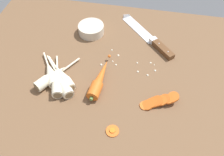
# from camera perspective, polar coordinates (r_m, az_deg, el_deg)

# --- Properties ---
(ground_plane) EXTENTS (1.20, 0.90, 0.04)m
(ground_plane) POSITION_cam_1_polar(r_m,az_deg,el_deg) (0.91, 0.24, -0.44)
(ground_plane) COLOR brown
(chefs_knife) EXTENTS (0.26, 0.28, 0.04)m
(chefs_knife) POSITION_cam_1_polar(r_m,az_deg,el_deg) (1.06, 7.79, 10.47)
(chefs_knife) COLOR silver
(chefs_knife) RESTS_ON ground_plane
(whole_carrot) EXTENTS (0.06, 0.22, 0.04)m
(whole_carrot) POSITION_cam_1_polar(r_m,az_deg,el_deg) (0.85, -3.02, -0.36)
(whole_carrot) COLOR #D6601E
(whole_carrot) RESTS_ON ground_plane
(parsnip_front) EXTENTS (0.16, 0.19, 0.04)m
(parsnip_front) POSITION_cam_1_polar(r_m,az_deg,el_deg) (0.87, -12.01, -0.67)
(parsnip_front) COLOR beige
(parsnip_front) RESTS_ON ground_plane
(parsnip_mid_left) EXTENTS (0.15, 0.16, 0.04)m
(parsnip_mid_left) POSITION_cam_1_polar(r_m,az_deg,el_deg) (0.88, -11.60, 0.22)
(parsnip_mid_left) COLOR beige
(parsnip_mid_left) RESTS_ON ground_plane
(parsnip_mid_right) EXTENTS (0.12, 0.18, 0.04)m
(parsnip_mid_right) POSITION_cam_1_polar(r_m,az_deg,el_deg) (0.89, -14.27, 0.24)
(parsnip_mid_right) COLOR beige
(parsnip_mid_right) RESTS_ON ground_plane
(parsnip_back) EXTENTS (0.12, 0.17, 0.04)m
(parsnip_back) POSITION_cam_1_polar(r_m,az_deg,el_deg) (0.90, -14.39, 1.08)
(parsnip_back) COLOR beige
(parsnip_back) RESTS_ON ground_plane
(parsnip_outer) EXTENTS (0.09, 0.19, 0.04)m
(parsnip_outer) POSITION_cam_1_polar(r_m,az_deg,el_deg) (0.87, -12.94, -0.70)
(parsnip_outer) COLOR beige
(parsnip_outer) RESTS_ON ground_plane
(carrot_slice_stack) EXTENTS (0.13, 0.08, 0.04)m
(carrot_slice_stack) POSITION_cam_1_polar(r_m,az_deg,el_deg) (0.82, 11.26, -5.39)
(carrot_slice_stack) COLOR #D6601E
(carrot_slice_stack) RESTS_ON ground_plane
(carrot_slice_stray_near) EXTENTS (0.04, 0.04, 0.01)m
(carrot_slice_stray_near) POSITION_cam_1_polar(r_m,az_deg,el_deg) (0.76, 0.11, -12.44)
(carrot_slice_stray_near) COLOR #D6601E
(carrot_slice_stray_near) RESTS_ON ground_plane
(prep_bowl) EXTENTS (0.11, 0.11, 0.04)m
(prep_bowl) POSITION_cam_1_polar(r_m,az_deg,el_deg) (1.06, -4.99, 11.58)
(prep_bowl) COLOR beige
(prep_bowl) RESTS_ON ground_plane
(mince_crumbs) EXTENTS (0.22, 0.11, 0.01)m
(mince_crumbs) POSITION_cam_1_polar(r_m,az_deg,el_deg) (0.93, 4.08, 3.43)
(mince_crumbs) COLOR silver
(mince_crumbs) RESTS_ON ground_plane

